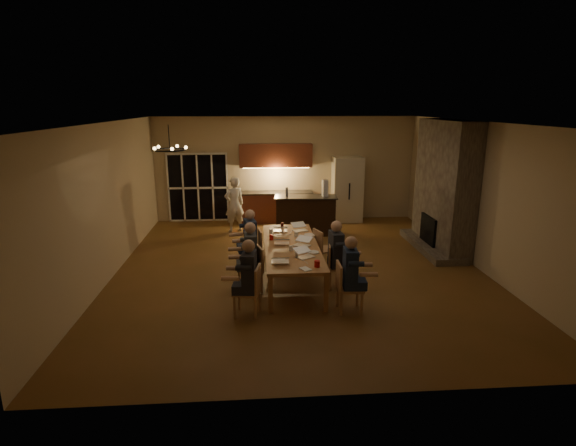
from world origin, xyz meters
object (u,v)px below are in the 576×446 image
(chair_right_far, at_px, (326,249))
(plate_near, at_px, (313,252))
(mug_front, at_px, (291,248))
(chair_left_near, at_px, (247,291))
(person_left_near, at_px, (249,278))
(can_cola, at_px, (282,225))
(person_right_mid, at_px, (336,255))
(chair_left_far, at_px, (251,250))
(chandelier, at_px, (170,150))
(laptop_c, at_px, (282,239))
(redcup_near, at_px, (317,264))
(mug_back, at_px, (271,231))
(standing_person, at_px, (234,204))
(chair_left_mid, at_px, (250,270))
(can_silver, at_px, (296,254))
(mug_mid, at_px, (296,234))
(bar_island, at_px, (306,215))
(redcup_mid, at_px, (271,237))
(laptop_e, at_px, (280,226))
(plate_left, at_px, (279,260))
(laptop_d, at_px, (302,241))
(person_left_far, at_px, (250,241))
(laptop_a, at_px, (280,256))
(chair_right_mid, at_px, (339,266))
(bar_blender, at_px, (325,188))
(person_left_mid, at_px, (251,257))
(laptop_b, at_px, (305,252))
(bar_bottle, at_px, (287,192))
(plate_far, at_px, (310,235))
(dining_table, at_px, (291,262))
(chair_right_near, at_px, (350,287))
(person_right_near, at_px, (350,274))
(laptop_f, at_px, (300,226))
(refrigerator, at_px, (347,189))

(chair_right_far, bearing_deg, plate_near, 140.09)
(mug_front, bearing_deg, chair_left_near, -125.35)
(person_left_near, relative_size, can_cola, 11.50)
(person_right_mid, bearing_deg, chair_right_far, -3.78)
(chair_left_near, height_order, chair_left_far, same)
(chandelier, height_order, mug_front, chandelier)
(chair_left_near, relative_size, laptop_c, 2.78)
(redcup_near, bearing_deg, mug_back, 108.55)
(chair_left_near, relative_size, standing_person, 0.56)
(chair_left_mid, height_order, can_silver, chair_left_mid)
(mug_back, distance_m, redcup_near, 2.32)
(laptop_c, distance_m, mug_mid, 0.61)
(person_right_mid, bearing_deg, can_cola, 22.27)
(bar_island, xyz_separation_m, redcup_mid, (-1.07, -2.97, 0.27))
(standing_person, distance_m, can_cola, 2.72)
(laptop_e, bearing_deg, plate_left, 88.38)
(person_left_near, height_order, laptop_d, person_left_near)
(person_left_far, height_order, mug_back, person_left_far)
(chair_left_mid, height_order, laptop_a, laptop_a)
(chair_right_mid, xyz_separation_m, chandelier, (-3.19, 0.14, 2.31))
(bar_blender, bearing_deg, laptop_e, -132.06)
(person_left_mid, xyz_separation_m, mug_mid, (0.99, 1.10, 0.11))
(laptop_b, relative_size, bar_bottle, 1.33)
(chair_right_far, bearing_deg, plate_far, 60.51)
(plate_left, bearing_deg, standing_person, 102.17)
(laptop_a, distance_m, bar_bottle, 4.51)
(dining_table, bearing_deg, plate_far, 55.12)
(chair_right_far, relative_size, bar_blender, 1.94)
(redcup_mid, bearing_deg, chair_right_near, -56.25)
(laptop_a, height_order, can_cola, laptop_a)
(chair_right_near, distance_m, person_left_near, 1.78)
(person_right_near, relative_size, laptop_e, 4.31)
(chair_left_near, distance_m, laptop_e, 2.76)
(person_right_near, relative_size, plate_near, 6.27)
(bar_island, relative_size, standing_person, 1.10)
(person_right_mid, relative_size, redcup_near, 11.50)
(chair_right_mid, xyz_separation_m, plate_near, (-0.53, -0.03, 0.31))
(laptop_f, xyz_separation_m, mug_front, (-0.33, -1.41, -0.06))
(laptop_f, relative_size, bar_blender, 0.70)
(chair_right_far, relative_size, plate_far, 3.55)
(person_left_near, relative_size, laptop_b, 4.31)
(chair_left_mid, bearing_deg, redcup_mid, 138.14)
(laptop_b, bearing_deg, chair_right_mid, -9.91)
(person_right_mid, relative_size, laptop_f, 4.31)
(chair_right_near, xyz_separation_m, chandelier, (-3.18, 1.21, 2.31))
(person_left_far, height_order, mug_front, person_left_far)
(refrigerator, relative_size, mug_front, 20.00)
(chair_left_mid, xyz_separation_m, laptop_d, (1.06, 0.49, 0.42))
(mug_back, relative_size, redcup_near, 0.83)
(chair_left_far, bearing_deg, redcup_mid, 50.42)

